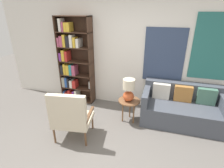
{
  "coord_description": "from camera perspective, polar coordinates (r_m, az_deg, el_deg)",
  "views": [
    {
      "loc": [
        0.89,
        -1.91,
        2.25
      ],
      "look_at": [
        -0.0,
        1.1,
        0.9
      ],
      "focal_mm": 28.0,
      "sensor_mm": 36.0,
      "label": 1
    }
  ],
  "objects": [
    {
      "name": "side_table",
      "position": [
        3.7,
        5.62,
        -6.12
      ],
      "size": [
        0.46,
        0.46,
        0.5
      ],
      "color": "brown",
      "rests_on": "ground_plane"
    },
    {
      "name": "ground_plane",
      "position": [
        3.08,
        -6.28,
        -23.79
      ],
      "size": [
        14.0,
        14.0,
        0.0
      ],
      "primitive_type": "plane",
      "color": "#66605B"
    },
    {
      "name": "armchair",
      "position": [
        3.2,
        -13.44,
        -9.94
      ],
      "size": [
        0.74,
        0.68,
        0.98
      ],
      "color": "brown",
      "rests_on": "ground_plane"
    },
    {
      "name": "bookshelf",
      "position": [
        4.5,
        -12.82,
        6.83
      ],
      "size": [
        0.85,
        0.3,
        2.12
      ],
      "color": "#422B1E",
      "rests_on": "ground_plane"
    },
    {
      "name": "couch",
      "position": [
        4.02,
        21.69,
        -7.28
      ],
      "size": [
        1.62,
        0.85,
        0.79
      ],
      "color": "#474C56",
      "rests_on": "ground_plane"
    },
    {
      "name": "wall_back",
      "position": [
        4.12,
        4.6,
        10.64
      ],
      "size": [
        6.4,
        0.08,
        2.7
      ],
      "color": "white",
      "rests_on": "ground_plane"
    },
    {
      "name": "table_lamp",
      "position": [
        3.54,
        5.47,
        -1.94
      ],
      "size": [
        0.24,
        0.24,
        0.48
      ],
      "color": "#C65128",
      "rests_on": "side_table"
    }
  ]
}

